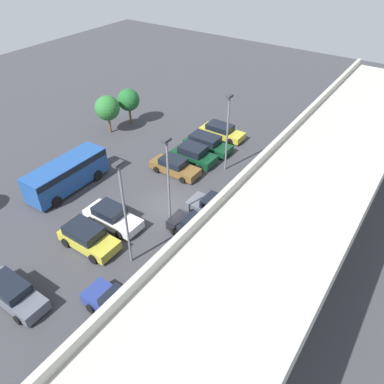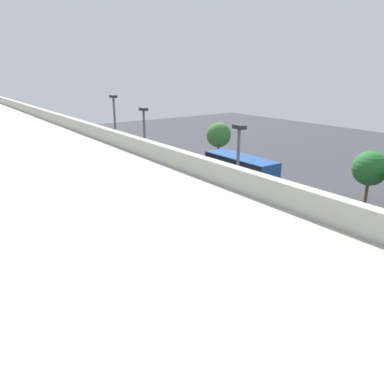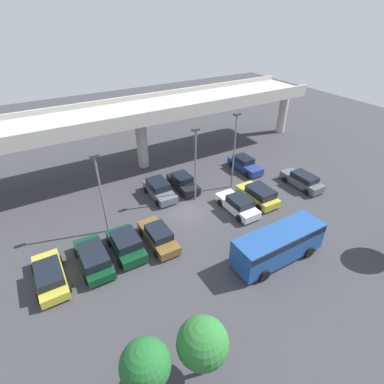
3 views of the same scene
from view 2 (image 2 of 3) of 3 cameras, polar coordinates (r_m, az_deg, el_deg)
The scene contains 17 objects.
ground_plane at distance 27.14m, azimuth -2.29°, elevation -3.31°, with size 96.07×96.07×0.00m, color #38383D.
parked_car_0 at distance 20.47m, azimuth 24.07°, elevation -10.36°, with size 2.11×4.77×1.43m.
parked_car_1 at distance 21.82m, azimuth 16.91°, elevation -7.57°, with size 2.22×4.87×1.53m.
parked_car_2 at distance 23.20m, azimuth 11.63°, elevation -5.48°, with size 2.26×4.33×1.64m.
parked_car_3 at distance 25.15m, azimuth 7.76°, elevation -3.57°, with size 2.02×4.79×1.49m.
parked_car_4 at distance 24.06m, azimuth -8.58°, elevation -4.45°, with size 2.15×4.51×1.62m.
parked_car_5 at distance 26.38m, azimuth -11.40°, elevation -2.62°, with size 2.02×4.39×1.57m.
parked_car_6 at distance 31.27m, azimuth -3.10°, elevation 0.97°, with size 2.13×4.74×1.52m.
parked_car_7 at distance 33.37m, azimuth -5.95°, elevation 2.16°, with size 2.26×4.52×1.63m.
parked_car_8 at distance 33.79m, azimuth -17.20°, elevation 1.53°, with size 1.98×4.62×1.57m.
parked_car_9 at distance 38.61m, azimuth -10.17°, elevation 4.07°, with size 1.98×4.78×1.52m.
shuttle_bus at distance 33.90m, azimuth 7.38°, elevation 3.67°, with size 7.45×2.64×2.57m.
lamp_post_near_aisle at distance 19.46m, azimuth 6.89°, elevation 1.36°, with size 0.70×0.35×7.34m.
lamp_post_mid_lot at distance 26.44m, azimuth -7.15°, elevation 6.00°, with size 0.70×0.35×7.49m.
lamp_post_by_overpass at distance 30.39m, azimuth -11.51°, elevation 7.95°, with size 0.70×0.35×8.09m.
tree_front_centre at distance 31.25m, azimuth 25.49°, elevation 3.25°, with size 2.62×2.62×4.16m.
tree_front_right at distance 42.76m, azimuth 4.09°, elevation 8.66°, with size 2.78×2.78×4.32m.
Camera 2 is at (-21.15, 13.83, 9.92)m, focal length 35.00 mm.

